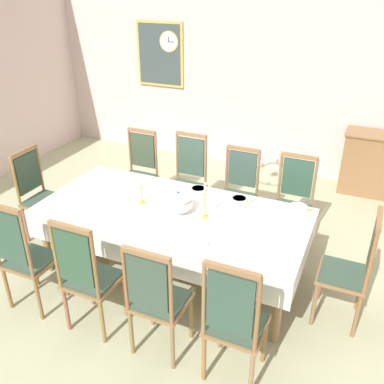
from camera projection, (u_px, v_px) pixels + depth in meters
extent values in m
cube|color=#ADB28C|center=(168.00, 280.00, 4.45)|extent=(7.16, 6.54, 0.04)
cube|color=beige|center=(264.00, 58.00, 6.33)|extent=(7.16, 0.08, 3.50)
cylinder|color=olive|center=(46.00, 242.00, 4.42)|extent=(0.07, 0.07, 0.72)
cylinder|color=#916B47|center=(278.00, 309.00, 3.53)|extent=(0.07, 0.07, 0.72)
cylinder|color=olive|center=(103.00, 199.00, 5.26)|extent=(0.07, 0.07, 0.72)
cylinder|color=olive|center=(302.00, 245.00, 4.37)|extent=(0.07, 0.07, 0.72)
cube|color=olive|center=(173.00, 217.00, 4.25)|extent=(2.55, 1.11, 0.08)
cube|color=olive|center=(173.00, 212.00, 4.23)|extent=(2.67, 1.23, 0.03)
cube|color=white|center=(173.00, 210.00, 4.22)|extent=(2.69, 1.25, 0.00)
cube|color=white|center=(142.00, 256.00, 3.78)|extent=(2.69, 0.00, 0.29)
cube|color=white|center=(197.00, 197.00, 4.79)|extent=(2.69, 0.00, 0.29)
cube|color=white|center=(67.00, 198.00, 4.77)|extent=(0.00, 1.25, 0.29)
cube|color=white|center=(305.00, 254.00, 3.80)|extent=(0.00, 1.25, 0.29)
cylinder|color=olive|center=(34.00, 266.00, 4.25)|extent=(0.04, 0.04, 0.47)
cylinder|color=#8A5F3E|center=(65.00, 276.00, 4.12)|extent=(0.04, 0.04, 0.47)
cylinder|color=#966239|center=(7.00, 288.00, 3.96)|extent=(0.04, 0.04, 0.47)
cylinder|color=olive|center=(39.00, 299.00, 3.83)|extent=(0.04, 0.04, 0.47)
cube|color=olive|center=(32.00, 261.00, 3.93)|extent=(0.44, 0.42, 0.03)
cube|color=#374E3D|center=(31.00, 259.00, 3.91)|extent=(0.40, 0.38, 0.02)
cylinder|color=olive|center=(27.00, 246.00, 3.55)|extent=(0.03, 0.03, 0.65)
cube|color=#324F3E|center=(8.00, 238.00, 3.60)|extent=(0.34, 0.02, 0.50)
cube|color=olive|center=(1.00, 208.00, 3.46)|extent=(0.40, 0.04, 0.04)
cylinder|color=#915B46|center=(144.00, 205.00, 5.38)|extent=(0.04, 0.04, 0.47)
cylinder|color=olive|center=(118.00, 200.00, 5.52)|extent=(0.04, 0.04, 0.47)
cylinder|color=#915D42|center=(157.00, 193.00, 5.67)|extent=(0.04, 0.04, 0.47)
cylinder|color=olive|center=(133.00, 188.00, 5.81)|extent=(0.04, 0.04, 0.47)
cube|color=olive|center=(137.00, 180.00, 5.48)|extent=(0.44, 0.42, 0.03)
cube|color=#374E3D|center=(137.00, 178.00, 5.47)|extent=(0.40, 0.38, 0.02)
cylinder|color=#906442|center=(156.00, 155.00, 5.42)|extent=(0.03, 0.03, 0.59)
cylinder|color=olive|center=(130.00, 150.00, 5.56)|extent=(0.03, 0.03, 0.59)
cube|color=#3D4C38|center=(143.00, 151.00, 5.48)|extent=(0.34, 0.02, 0.45)
cube|color=olive|center=(142.00, 131.00, 5.36)|extent=(0.40, 0.04, 0.04)
cylinder|color=#876047|center=(91.00, 285.00, 4.00)|extent=(0.04, 0.04, 0.47)
cylinder|color=#97633D|center=(125.00, 295.00, 3.87)|extent=(0.04, 0.04, 0.47)
cylinder|color=#965D44|center=(66.00, 309.00, 3.71)|extent=(0.04, 0.04, 0.47)
cylinder|color=olive|center=(102.00, 322.00, 3.58)|extent=(0.04, 0.04, 0.47)
cube|color=olive|center=(93.00, 280.00, 3.68)|extent=(0.44, 0.42, 0.03)
cube|color=#374E3D|center=(93.00, 278.00, 3.66)|extent=(0.40, 0.38, 0.02)
cylinder|color=olive|center=(55.00, 256.00, 3.44)|extent=(0.03, 0.03, 0.64)
cylinder|color=brown|center=(95.00, 268.00, 3.30)|extent=(0.03, 0.03, 0.64)
cube|color=#305139|center=(74.00, 258.00, 3.35)|extent=(0.34, 0.02, 0.49)
cube|color=olive|center=(69.00, 228.00, 3.22)|extent=(0.40, 0.04, 0.04)
cylinder|color=olive|center=(193.00, 217.00, 5.13)|extent=(0.04, 0.04, 0.47)
cylinder|color=olive|center=(165.00, 210.00, 5.27)|extent=(0.04, 0.04, 0.47)
cylinder|color=#945B3A|center=(204.00, 204.00, 5.42)|extent=(0.04, 0.04, 0.47)
cylinder|color=#976842|center=(178.00, 198.00, 5.56)|extent=(0.04, 0.04, 0.47)
cube|color=olive|center=(185.00, 190.00, 5.23)|extent=(0.44, 0.42, 0.03)
cube|color=#374E3D|center=(185.00, 188.00, 5.22)|extent=(0.40, 0.38, 0.02)
cylinder|color=olive|center=(206.00, 162.00, 5.16)|extent=(0.03, 0.03, 0.64)
cylinder|color=olive|center=(177.00, 157.00, 5.30)|extent=(0.03, 0.03, 0.64)
cube|color=#395444|center=(191.00, 157.00, 5.22)|extent=(0.34, 0.02, 0.49)
cube|color=olive|center=(191.00, 135.00, 5.08)|extent=(0.40, 0.04, 0.04)
cylinder|color=#8B603C|center=(152.00, 304.00, 3.76)|extent=(0.04, 0.04, 0.47)
cylinder|color=olive|center=(191.00, 317.00, 3.63)|extent=(0.04, 0.04, 0.47)
cylinder|color=olive|center=(131.00, 332.00, 3.47)|extent=(0.04, 0.04, 0.47)
cylinder|color=olive|center=(173.00, 347.00, 3.34)|extent=(0.04, 0.04, 0.47)
cube|color=olive|center=(161.00, 302.00, 3.44)|extent=(0.44, 0.42, 0.03)
cube|color=#374E3D|center=(161.00, 299.00, 3.42)|extent=(0.40, 0.38, 0.02)
cylinder|color=#8F6038|center=(125.00, 280.00, 3.21)|extent=(0.03, 0.03, 0.58)
cylinder|color=olive|center=(171.00, 293.00, 3.07)|extent=(0.03, 0.03, 0.58)
cube|color=#394D3E|center=(147.00, 283.00, 3.13)|extent=(0.34, 0.02, 0.44)
cube|color=olive|center=(146.00, 254.00, 3.01)|extent=(0.40, 0.04, 0.04)
cylinder|color=#8E5C49|center=(245.00, 228.00, 4.89)|extent=(0.04, 0.04, 0.47)
cylinder|color=olive|center=(215.00, 222.00, 5.03)|extent=(0.04, 0.04, 0.47)
cylinder|color=olive|center=(254.00, 214.00, 5.18)|extent=(0.04, 0.04, 0.47)
cylinder|color=#946945|center=(225.00, 208.00, 5.32)|extent=(0.04, 0.04, 0.47)
cube|color=olive|center=(236.00, 200.00, 4.99)|extent=(0.44, 0.42, 0.03)
cube|color=#374E3D|center=(236.00, 198.00, 4.98)|extent=(0.40, 0.38, 0.02)
cylinder|color=olive|center=(258.00, 174.00, 4.94)|extent=(0.03, 0.03, 0.57)
cylinder|color=#945C41|center=(227.00, 168.00, 5.08)|extent=(0.03, 0.03, 0.57)
cube|color=#384F45|center=(242.00, 169.00, 5.00)|extent=(0.34, 0.02, 0.43)
cube|color=olive|center=(244.00, 149.00, 4.88)|extent=(0.40, 0.04, 0.04)
cylinder|color=olive|center=(220.00, 326.00, 3.53)|extent=(0.04, 0.04, 0.47)
cylinder|color=olive|center=(264.00, 340.00, 3.39)|extent=(0.04, 0.04, 0.47)
cylinder|color=olive|center=(204.00, 358.00, 3.24)|extent=(0.04, 0.04, 0.47)
cylinder|color=#916C4A|center=(251.00, 375.00, 3.10)|extent=(0.04, 0.04, 0.47)
cube|color=olive|center=(236.00, 325.00, 3.20)|extent=(0.44, 0.42, 0.03)
cube|color=#374E3D|center=(237.00, 323.00, 3.19)|extent=(0.40, 0.38, 0.02)
cylinder|color=olive|center=(204.00, 300.00, 2.96)|extent=(0.03, 0.03, 0.65)
cylinder|color=brown|center=(257.00, 316.00, 2.82)|extent=(0.03, 0.03, 0.65)
cube|color=#344F40|center=(230.00, 304.00, 2.88)|extent=(0.34, 0.02, 0.49)
cube|color=olive|center=(232.00, 270.00, 2.74)|extent=(0.40, 0.04, 0.04)
cylinder|color=olive|center=(302.00, 241.00, 4.66)|extent=(0.04, 0.04, 0.47)
cylinder|color=#8B6041|center=(268.00, 234.00, 4.79)|extent=(0.04, 0.04, 0.47)
cylinder|color=#946942|center=(308.00, 225.00, 4.95)|extent=(0.04, 0.04, 0.47)
cylinder|color=#955C45|center=(276.00, 219.00, 5.09)|extent=(0.04, 0.04, 0.47)
cube|color=olive|center=(291.00, 211.00, 4.76)|extent=(0.44, 0.42, 0.03)
cube|color=#374E3D|center=(291.00, 209.00, 4.75)|extent=(0.40, 0.38, 0.02)
cylinder|color=#8A6546|center=(314.00, 183.00, 4.70)|extent=(0.03, 0.03, 0.58)
cylinder|color=olive|center=(280.00, 177.00, 4.84)|extent=(0.03, 0.03, 0.58)
cube|color=#2F4F3D|center=(297.00, 178.00, 4.76)|extent=(0.34, 0.02, 0.44)
cube|color=olive|center=(300.00, 156.00, 4.64)|extent=(0.40, 0.04, 0.04)
cylinder|color=#946640|center=(71.00, 216.00, 5.15)|extent=(0.04, 0.04, 0.47)
cylinder|color=olive|center=(50.00, 231.00, 4.84)|extent=(0.04, 0.04, 0.47)
cylinder|color=olive|center=(48.00, 210.00, 5.28)|extent=(0.04, 0.04, 0.47)
cylinder|color=#8F5F47|center=(26.00, 224.00, 4.97)|extent=(0.04, 0.04, 0.47)
cube|color=olive|center=(45.00, 202.00, 4.95)|extent=(0.42, 0.44, 0.03)
cube|color=#374E3D|center=(45.00, 200.00, 4.94)|extent=(0.38, 0.40, 0.02)
cylinder|color=#8C6141|center=(40.00, 169.00, 5.03)|extent=(0.03, 0.03, 0.60)
cylinder|color=olive|center=(16.00, 182.00, 4.71)|extent=(0.03, 0.03, 0.60)
cube|color=#324737|center=(28.00, 173.00, 4.86)|extent=(0.02, 0.34, 0.45)
cube|color=olive|center=(23.00, 151.00, 4.74)|extent=(0.04, 0.40, 0.04)
cylinder|color=#8A6848|center=(314.00, 304.00, 3.76)|extent=(0.04, 0.04, 0.47)
cylinder|color=#875C44|center=(321.00, 279.00, 4.07)|extent=(0.04, 0.04, 0.47)
cylinder|color=olive|center=(357.00, 316.00, 3.63)|extent=(0.04, 0.04, 0.47)
cylinder|color=olive|center=(360.00, 289.00, 3.94)|extent=(0.04, 0.04, 0.47)
cube|color=olive|center=(342.00, 275.00, 3.74)|extent=(0.42, 0.44, 0.03)
cube|color=#374E3D|center=(343.00, 273.00, 3.73)|extent=(0.38, 0.40, 0.02)
cylinder|color=#965E36|center=(371.00, 263.00, 3.36)|extent=(0.03, 0.03, 0.62)
cylinder|color=olive|center=(373.00, 239.00, 3.68)|extent=(0.03, 0.03, 0.62)
cube|color=#3C543D|center=(373.00, 247.00, 3.51)|extent=(0.02, 0.34, 0.47)
cube|color=olive|center=(380.00, 219.00, 3.38)|extent=(0.04, 0.40, 0.04)
cylinder|color=white|center=(178.00, 211.00, 4.19)|extent=(0.16, 0.16, 0.02)
ellipsoid|color=white|center=(178.00, 204.00, 4.15)|extent=(0.29, 0.29, 0.13)
ellipsoid|color=white|center=(178.00, 198.00, 4.12)|extent=(0.26, 0.26, 0.10)
sphere|color=#28598D|center=(178.00, 193.00, 4.09)|extent=(0.03, 0.03, 0.03)
cylinder|color=gold|center=(142.00, 203.00, 4.34)|extent=(0.07, 0.07, 0.02)
cylinder|color=gold|center=(142.00, 194.00, 4.29)|extent=(0.02, 0.02, 0.19)
cone|color=gold|center=(141.00, 186.00, 4.25)|extent=(0.04, 0.04, 0.02)
cylinder|color=silver|center=(141.00, 180.00, 4.22)|extent=(0.02, 0.02, 0.10)
cylinder|color=gold|center=(205.00, 217.00, 4.09)|extent=(0.07, 0.07, 0.02)
cylinder|color=gold|center=(205.00, 205.00, 4.03)|extent=(0.02, 0.02, 0.24)
cone|color=gold|center=(205.00, 193.00, 3.97)|extent=(0.04, 0.04, 0.02)
cylinder|color=silver|center=(205.00, 188.00, 3.94)|extent=(0.02, 0.02, 0.10)
cylinder|color=white|center=(298.00, 208.00, 4.21)|extent=(0.19, 0.19, 0.04)
cylinder|color=white|center=(298.00, 208.00, 4.21)|extent=(0.16, 0.16, 0.03)
torus|color=#28598D|center=(298.00, 207.00, 4.20)|extent=(0.19, 0.19, 0.01)
cylinder|color=white|center=(239.00, 200.00, 4.37)|extent=(0.17, 0.17, 0.04)
cylinder|color=white|center=(239.00, 199.00, 4.37)|extent=(0.14, 0.14, 0.03)
torus|color=#28598D|center=(239.00, 198.00, 4.36)|extent=(0.17, 0.17, 0.01)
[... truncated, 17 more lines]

